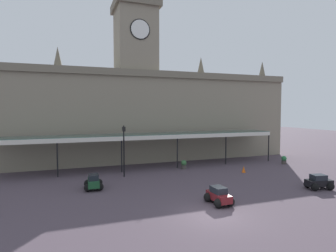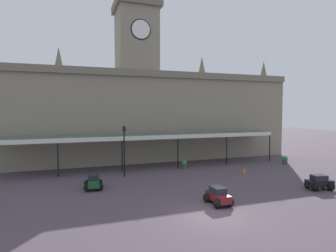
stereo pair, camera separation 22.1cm
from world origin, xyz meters
The scene contains 10 objects.
ground_plane centered at (0.00, 0.00, 0.00)m, with size 140.00×140.00×0.00m, color #4E414B.
station_building centered at (0.00, 20.46, 6.34)m, with size 41.10×6.37×19.95m.
entrance_canopy centered at (0.00, 15.06, 3.64)m, with size 31.07×3.26×3.78m.
car_black_sedan centered at (10.86, 2.20, 0.50)m, with size 2.18×1.77×1.19m.
car_maroon_sedan centered at (1.37, 1.79, 0.50)m, with size 1.57×2.08×1.19m.
car_green_sedan centered at (-6.38, 8.43, 0.50)m, with size 1.59×2.09×1.19m.
victorian_lamppost centered at (-3.25, 11.70, 3.08)m, with size 0.30×0.30×4.96m.
traffic_cone centered at (8.70, 9.37, 0.33)m, with size 0.40×0.40×0.66m, color orange.
planter_near_kerb centered at (15.94, 11.61, 0.49)m, with size 0.60×0.60×0.96m.
planter_by_canopy centered at (3.57, 13.06, 0.49)m, with size 0.60×0.60×0.96m.
Camera 1 is at (-8.18, -14.56, 6.42)m, focal length 29.64 mm.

